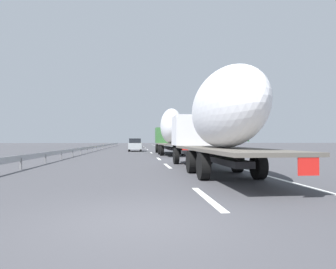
{
  "coord_description": "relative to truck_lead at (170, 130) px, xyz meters",
  "views": [
    {
      "loc": [
        -5.47,
        0.05,
        1.51
      ],
      "look_at": [
        24.53,
        -3.24,
        2.14
      ],
      "focal_mm": 31.01,
      "sensor_mm": 36.0,
      "label": 1
    }
  ],
  "objects": [
    {
      "name": "lane_stripe_0",
      "position": [
        -23.86,
        1.8,
        -2.66
      ],
      "size": [
        3.2,
        0.2,
        0.01
      ],
      "primitive_type": "cube",
      "color": "white",
      "rests_on": "ground_plane"
    },
    {
      "name": "lane_stripe_6",
      "position": [
        41.48,
        1.8,
        -2.66
      ],
      "size": [
        3.2,
        0.2,
        0.01
      ],
      "primitive_type": "cube",
      "color": "white",
      "rests_on": "ground_plane"
    },
    {
      "name": "edge_line_right",
      "position": [
        19.14,
        -1.9,
        -2.66
      ],
      "size": [
        110.0,
        0.2,
        0.01
      ],
      "primitive_type": "cube",
      "color": "white",
      "rests_on": "ground_plane"
    },
    {
      "name": "car_yellow_coupe",
      "position": [
        35.16,
        3.54,
        -1.69
      ],
      "size": [
        4.15,
        1.86,
        1.94
      ],
      "color": "gold",
      "rests_on": "ground_plane"
    },
    {
      "name": "car_silver_hatch",
      "position": [
        9.53,
        3.82,
        -1.75
      ],
      "size": [
        4.17,
        1.82,
        1.79
      ],
      "color": "#ADB2B7",
      "rests_on": "ground_plane"
    },
    {
      "name": "truck_lead",
      "position": [
        0.0,
        0.0,
        0.0
      ],
      "size": [
        13.22,
        2.55,
        4.85
      ],
      "color": "#387038",
      "rests_on": "ground_plane"
    },
    {
      "name": "road_sign",
      "position": [
        22.26,
        -3.1,
        -0.56
      ],
      "size": [
        0.1,
        0.9,
        3.02
      ],
      "color": "gray",
      "rests_on": "ground_plane"
    },
    {
      "name": "tree_0",
      "position": [
        52.87,
        -7.26,
        2.11
      ],
      "size": [
        3.4,
        3.4,
        7.68
      ],
      "color": "#472D19",
      "rests_on": "ground_plane"
    },
    {
      "name": "truck_trailing",
      "position": [
        -18.26,
        0.0,
        -0.12
      ],
      "size": [
        14.26,
        2.55,
        4.48
      ],
      "color": "silver",
      "rests_on": "ground_plane"
    },
    {
      "name": "lane_stripe_2",
      "position": [
        -7.47,
        1.8,
        -2.66
      ],
      "size": [
        3.2,
        0.2,
        0.01
      ],
      "primitive_type": "cube",
      "color": "white",
      "rests_on": "ground_plane"
    },
    {
      "name": "lane_stripe_1",
      "position": [
        -14.21,
        1.8,
        -2.66
      ],
      "size": [
        3.2,
        0.2,
        0.01
      ],
      "primitive_type": "cube",
      "color": "white",
      "rests_on": "ground_plane"
    },
    {
      "name": "tree_2",
      "position": [
        0.03,
        -7.16,
        0.7
      ],
      "size": [
        3.44,
        3.44,
        5.31
      ],
      "color": "#472D19",
      "rests_on": "ground_plane"
    },
    {
      "name": "lane_stripe_4",
      "position": [
        16.98,
        1.8,
        -2.66
      ],
      "size": [
        3.2,
        0.2,
        0.01
      ],
      "primitive_type": "cube",
      "color": "white",
      "rests_on": "ground_plane"
    },
    {
      "name": "ground_plane",
      "position": [
        14.14,
        3.6,
        -2.66
      ],
      "size": [
        260.0,
        260.0,
        0.0
      ],
      "primitive_type": "plane",
      "color": "#424247"
    },
    {
      "name": "guardrail_median",
      "position": [
        17.14,
        9.6,
        -2.08
      ],
      "size": [
        94.0,
        0.1,
        0.76
      ],
      "color": "#9EA0A5",
      "rests_on": "ground_plane"
    },
    {
      "name": "lane_stripe_5",
      "position": [
        27.83,
        1.8,
        -2.66
      ],
      "size": [
        3.2,
        0.2,
        0.01
      ],
      "primitive_type": "cube",
      "color": "white",
      "rests_on": "ground_plane"
    },
    {
      "name": "lane_stripe_3",
      "position": [
        4.26,
        1.8,
        -2.66
      ],
      "size": [
        3.2,
        0.2,
        0.01
      ],
      "primitive_type": "cube",
      "color": "white",
      "rests_on": "ground_plane"
    },
    {
      "name": "tree_1",
      "position": [
        39.18,
        -6.48,
        1.21
      ],
      "size": [
        2.91,
        2.91,
        6.13
      ],
      "color": "#472D19",
      "rests_on": "ground_plane"
    }
  ]
}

